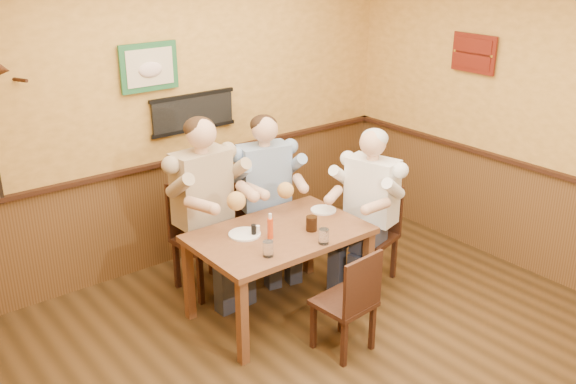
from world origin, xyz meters
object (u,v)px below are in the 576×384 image
at_px(chair_back_right, 265,221).
at_px(chair_near_side, 344,300).
at_px(cola_tumbler, 312,223).
at_px(salt_shaker, 258,230).
at_px(diner_white_elder, 371,215).
at_px(water_glass_mid, 324,236).
at_px(diner_tan_shirt, 203,215).
at_px(chair_back_left, 204,238).
at_px(dining_table, 279,242).
at_px(chair_right_end, 370,235).
at_px(pepper_shaker, 254,230).
at_px(hot_sauce_bottle, 270,227).
at_px(diner_blue_polo, 264,201).
at_px(water_glass_left, 268,249).

xyz_separation_m(chair_back_right, chair_near_side, (-0.33, -1.46, -0.05)).
distance_m(cola_tumbler, salt_shaker, 0.44).
height_order(diner_white_elder, water_glass_mid, diner_white_elder).
bearing_deg(diner_tan_shirt, chair_back_left, 0.00).
distance_m(chair_near_side, diner_white_elder, 1.15).
distance_m(dining_table, chair_back_left, 0.79).
distance_m(chair_right_end, chair_near_side, 1.13).
bearing_deg(pepper_shaker, hot_sauce_bottle, -54.88).
bearing_deg(diner_white_elder, chair_back_right, -159.20).
distance_m(dining_table, pepper_shaker, 0.26).
bearing_deg(chair_back_right, chair_back_left, -165.84).
bearing_deg(water_glass_mid, pepper_shaker, 127.81).
bearing_deg(diner_blue_polo, chair_back_right, 0.00).
xyz_separation_m(chair_near_side, diner_white_elder, (0.92, 0.65, 0.23)).
height_order(chair_back_left, diner_tan_shirt, diner_tan_shirt).
relative_size(chair_near_side, diner_tan_shirt, 0.59).
distance_m(chair_right_end, salt_shaker, 1.21).
relative_size(chair_near_side, salt_shaker, 10.19).
bearing_deg(salt_shaker, cola_tumbler, -25.87).
height_order(chair_right_end, cola_tumbler, chair_right_end).
bearing_deg(cola_tumbler, chair_right_end, 5.88).
bearing_deg(chair_back_left, cola_tumbler, -63.26).
bearing_deg(hot_sauce_bottle, water_glass_left, -129.64).
height_order(water_glass_mid, salt_shaker, water_glass_mid).
bearing_deg(chair_back_left, pepper_shaker, -87.23).
relative_size(chair_back_right, salt_shaker, 11.27).
relative_size(chair_near_side, water_glass_left, 7.03).
bearing_deg(diner_blue_polo, chair_near_side, -90.66).
distance_m(diner_tan_shirt, pepper_shaker, 0.67).
bearing_deg(diner_tan_shirt, salt_shaker, -84.51).
height_order(chair_right_end, hot_sauce_bottle, hot_sauce_bottle).
height_order(dining_table, chair_near_side, chair_near_side).
height_order(chair_back_right, water_glass_left, chair_back_right).
distance_m(diner_tan_shirt, water_glass_left, 1.02).
distance_m(chair_near_side, water_glass_mid, 0.51).
distance_m(water_glass_mid, salt_shaker, 0.54).
xyz_separation_m(chair_near_side, salt_shaker, (-0.24, 0.77, 0.37)).
height_order(cola_tumbler, salt_shaker, cola_tumbler).
height_order(salt_shaker, pepper_shaker, pepper_shaker).
bearing_deg(pepper_shaker, salt_shaker, -19.15).
bearing_deg(chair_back_left, diner_blue_polo, -1.37).
height_order(chair_back_right, diner_tan_shirt, diner_tan_shirt).
relative_size(dining_table, chair_back_left, 1.39).
relative_size(chair_right_end, diner_blue_polo, 0.68).
bearing_deg(cola_tumbler, diner_blue_polo, 79.02).
relative_size(chair_back_left, cola_tumbler, 8.31).
xyz_separation_m(diner_tan_shirt, salt_shaker, (0.11, -0.67, 0.07)).
bearing_deg(hot_sauce_bottle, salt_shaker, 114.51).
bearing_deg(chair_near_side, water_glass_left, -52.13).
relative_size(dining_table, diner_white_elder, 1.07).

